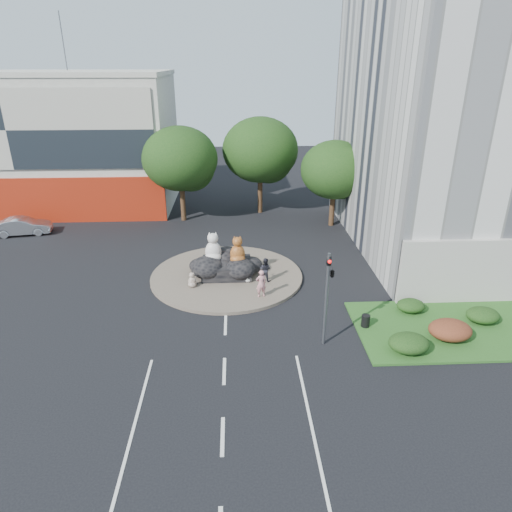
{
  "coord_description": "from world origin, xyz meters",
  "views": [
    {
      "loc": [
        0.65,
        -17.37,
        13.28
      ],
      "look_at": [
        1.89,
        8.8,
        2.0
      ],
      "focal_mm": 32.0,
      "sensor_mm": 36.0,
      "label": 1
    }
  ],
  "objects_px": {
    "litter_bin": "(366,321)",
    "pedestrian_pink": "(261,283)",
    "parked_car": "(23,226)",
    "kitten_white": "(248,276)",
    "pedestrian_dark": "(265,269)",
    "kitten_calico": "(192,279)",
    "cat_white": "(213,247)",
    "cat_tabby": "(238,249)"
  },
  "relations": [
    {
      "from": "litter_bin",
      "to": "pedestrian_pink",
      "type": "bearing_deg",
      "value": 147.31
    },
    {
      "from": "pedestrian_pink",
      "to": "parked_car",
      "type": "relative_size",
      "value": 0.39
    },
    {
      "from": "kitten_white",
      "to": "pedestrian_pink",
      "type": "height_order",
      "value": "pedestrian_pink"
    },
    {
      "from": "pedestrian_dark",
      "to": "kitten_white",
      "type": "bearing_deg",
      "value": 31.58
    },
    {
      "from": "kitten_calico",
      "to": "kitten_white",
      "type": "distance_m",
      "value": 3.53
    },
    {
      "from": "cat_white",
      "to": "litter_bin",
      "type": "bearing_deg",
      "value": -39.67
    },
    {
      "from": "pedestrian_pink",
      "to": "cat_tabby",
      "type": "bearing_deg",
      "value": -79.79
    },
    {
      "from": "kitten_calico",
      "to": "litter_bin",
      "type": "height_order",
      "value": "kitten_calico"
    },
    {
      "from": "kitten_calico",
      "to": "pedestrian_dark",
      "type": "height_order",
      "value": "pedestrian_dark"
    },
    {
      "from": "cat_white",
      "to": "kitten_calico",
      "type": "height_order",
      "value": "cat_white"
    },
    {
      "from": "kitten_calico",
      "to": "parked_car",
      "type": "relative_size",
      "value": 0.22
    },
    {
      "from": "cat_tabby",
      "to": "pedestrian_dark",
      "type": "height_order",
      "value": "cat_tabby"
    },
    {
      "from": "cat_tabby",
      "to": "pedestrian_dark",
      "type": "bearing_deg",
      "value": -29.7
    },
    {
      "from": "cat_tabby",
      "to": "litter_bin",
      "type": "xyz_separation_m",
      "value": [
        6.76,
        -6.54,
        -1.58
      ]
    },
    {
      "from": "pedestrian_pink",
      "to": "parked_car",
      "type": "height_order",
      "value": "pedestrian_pink"
    },
    {
      "from": "cat_tabby",
      "to": "kitten_calico",
      "type": "height_order",
      "value": "cat_tabby"
    },
    {
      "from": "pedestrian_pink",
      "to": "parked_car",
      "type": "xyz_separation_m",
      "value": [
        -18.95,
        12.05,
        -0.34
      ]
    },
    {
      "from": "kitten_white",
      "to": "parked_car",
      "type": "relative_size",
      "value": 0.17
    },
    {
      "from": "pedestrian_dark",
      "to": "cat_tabby",
      "type": "bearing_deg",
      "value": -1.61
    },
    {
      "from": "pedestrian_pink",
      "to": "litter_bin",
      "type": "height_order",
      "value": "pedestrian_pink"
    },
    {
      "from": "kitten_calico",
      "to": "pedestrian_pink",
      "type": "xyz_separation_m",
      "value": [
        4.23,
        -1.54,
        0.37
      ]
    },
    {
      "from": "cat_white",
      "to": "pedestrian_dark",
      "type": "relative_size",
      "value": 1.3
    },
    {
      "from": "cat_white",
      "to": "cat_tabby",
      "type": "relative_size",
      "value": 1.1
    },
    {
      "from": "cat_tabby",
      "to": "pedestrian_pink",
      "type": "bearing_deg",
      "value": -67.75
    },
    {
      "from": "pedestrian_dark",
      "to": "parked_car",
      "type": "height_order",
      "value": "pedestrian_dark"
    },
    {
      "from": "kitten_calico",
      "to": "parked_car",
      "type": "bearing_deg",
      "value": 163.56
    },
    {
      "from": "pedestrian_dark",
      "to": "kitten_calico",
      "type": "bearing_deg",
      "value": 33.96
    },
    {
      "from": "cat_tabby",
      "to": "pedestrian_dark",
      "type": "relative_size",
      "value": 1.19
    },
    {
      "from": "kitten_calico",
      "to": "parked_car",
      "type": "distance_m",
      "value": 18.09
    },
    {
      "from": "pedestrian_pink",
      "to": "kitten_white",
      "type": "bearing_deg",
      "value": -83.72
    },
    {
      "from": "kitten_calico",
      "to": "pedestrian_dark",
      "type": "xyz_separation_m",
      "value": [
        4.61,
        0.6,
        0.29
      ]
    },
    {
      "from": "cat_tabby",
      "to": "parked_car",
      "type": "distance_m",
      "value": 19.8
    },
    {
      "from": "cat_tabby",
      "to": "pedestrian_pink",
      "type": "xyz_separation_m",
      "value": [
        1.35,
        -3.07,
        -0.96
      ]
    },
    {
      "from": "parked_car",
      "to": "kitten_white",
      "type": "bearing_deg",
      "value": -128.8
    },
    {
      "from": "kitten_calico",
      "to": "pedestrian_pink",
      "type": "height_order",
      "value": "pedestrian_pink"
    },
    {
      "from": "kitten_calico",
      "to": "litter_bin",
      "type": "bearing_deg",
      "value": -8.39
    },
    {
      "from": "cat_tabby",
      "to": "cat_white",
      "type": "bearing_deg",
      "value": 166.76
    },
    {
      "from": "litter_bin",
      "to": "cat_tabby",
      "type": "bearing_deg",
      "value": 135.97
    },
    {
      "from": "kitten_calico",
      "to": "pedestrian_pink",
      "type": "distance_m",
      "value": 4.52
    },
    {
      "from": "pedestrian_pink",
      "to": "parked_car",
      "type": "distance_m",
      "value": 22.46
    },
    {
      "from": "kitten_white",
      "to": "litter_bin",
      "type": "bearing_deg",
      "value": -77.12
    },
    {
      "from": "parked_car",
      "to": "pedestrian_pink",
      "type": "bearing_deg",
      "value": -132.46
    }
  ]
}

